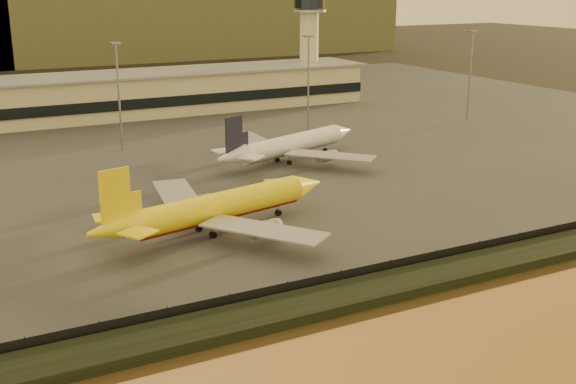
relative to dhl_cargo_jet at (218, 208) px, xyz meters
name	(u,v)px	position (x,y,z in m)	size (l,w,h in m)	color
ground	(329,249)	(12.02, -15.01, -4.22)	(900.00, 900.00, 0.00)	black
embankment	(395,285)	(12.02, -32.01, -3.52)	(320.00, 7.00, 1.40)	black
tarmac	(145,135)	(12.02, 79.99, -4.12)	(320.00, 220.00, 0.20)	#2D2D2D
perimeter_fence	(378,271)	(12.02, -28.01, -2.92)	(300.00, 0.05, 2.20)	black
terminal_building	(63,99)	(-2.50, 110.54, 2.03)	(202.00, 25.00, 12.60)	tan
control_tower	(309,34)	(82.02, 115.99, 17.45)	(11.20, 11.20, 35.50)	tan
apron_light_masts	(225,81)	(27.02, 59.99, 11.49)	(152.20, 12.20, 25.40)	slate
dhl_cargo_jet	(218,208)	(0.00, 0.00, 0.00)	(44.72, 43.05, 13.45)	yellow
white_narrowbody_jet	(290,145)	(32.41, 36.13, -0.26)	(42.40, 40.18, 12.57)	silver
gse_vehicle_yellow	(275,184)	(19.33, 18.01, -3.13)	(3.92, 1.76, 1.76)	yellow
gse_vehicle_white	(178,203)	(-1.65, 14.72, -3.01)	(4.45, 2.00, 2.00)	silver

